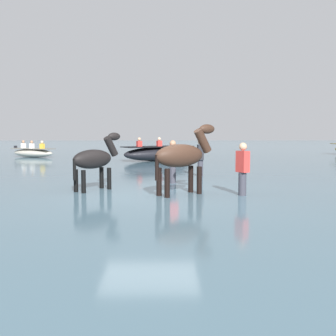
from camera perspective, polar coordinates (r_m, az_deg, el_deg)
name	(u,v)px	position (r m, az deg, el deg)	size (l,w,h in m)	color
ground_plane	(150,205)	(10.94, -2.49, -5.08)	(120.00, 120.00, 0.00)	#666051
water_surface	(156,166)	(20.84, -1.66, 0.23)	(90.00, 90.00, 0.28)	#476675
horse_lead_black	(95,161)	(11.71, -9.93, 1.00)	(1.33, 1.52, 1.87)	black
horse_trailing_dark_bay	(182,158)	(10.77, 1.92, 1.43)	(1.77, 1.39, 2.10)	#382319
boat_near_port	(158,153)	(22.68, -1.38, 2.00)	(4.17, 3.31, 1.27)	black
boat_distant_east	(33,152)	(26.95, -17.87, 2.03)	(3.03, 2.08, 1.02)	#B2AD9E
person_spectator_far	(243,173)	(10.82, 10.09, -0.62)	(0.34, 0.38, 1.63)	#383842
person_onlooker_right	(200,160)	(15.11, 4.41, 1.08)	(0.22, 0.33, 1.63)	#383842
person_onlooker_left	(173,165)	(13.07, 0.65, 0.45)	(0.37, 0.31, 1.63)	#383842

